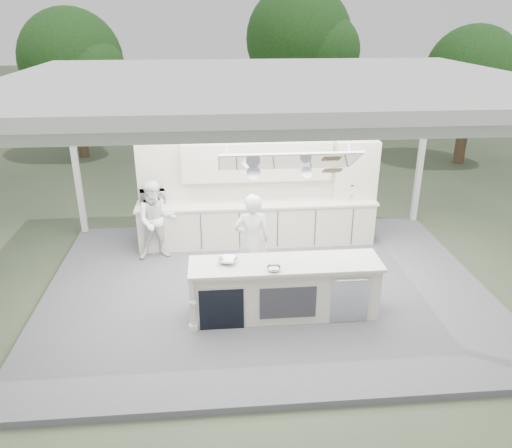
{
  "coord_description": "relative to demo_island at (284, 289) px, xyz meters",
  "views": [
    {
      "loc": [
        -0.9,
        -7.94,
        4.76
      ],
      "look_at": [
        -0.16,
        0.4,
        1.21
      ],
      "focal_mm": 35.0,
      "sensor_mm": 36.0,
      "label": 1
    }
  ],
  "objects": [
    {
      "name": "bowl_large",
      "position": [
        -0.9,
        0.09,
        0.51
      ],
      "size": [
        0.38,
        0.38,
        0.07
      ],
      "primitive_type": "imported",
      "rotation": [
        0.0,
        0.0,
        -0.29
      ],
      "color": "silver",
      "rests_on": "demo_island"
    },
    {
      "name": "back_wall_unit",
      "position": [
        0.27,
        3.03,
        0.98
      ],
      "size": [
        5.05,
        0.48,
        2.25
      ],
      "color": "silver",
      "rests_on": "stage_deck"
    },
    {
      "name": "demo_island",
      "position": [
        0.0,
        0.0,
        0.0
      ],
      "size": [
        3.1,
        0.79,
        0.95
      ],
      "color": "silver",
      "rests_on": "stage_deck"
    },
    {
      "name": "back_counter",
      "position": [
        -0.18,
        2.81,
        0.0
      ],
      "size": [
        5.08,
        0.72,
        0.95
      ],
      "color": "silver",
      "rests_on": "stage_deck"
    },
    {
      "name": "tent",
      "position": [
        -0.18,
        0.9,
        3.11
      ],
      "size": [
        8.2,
        6.2,
        3.86
      ],
      "color": "white",
      "rests_on": "ground"
    },
    {
      "name": "toaster_oven",
      "position": [
        -2.38,
        2.99,
        0.62
      ],
      "size": [
        0.57,
        0.44,
        0.28
      ],
      "primitive_type": "imported",
      "rotation": [
        0.0,
        0.0,
        0.19
      ],
      "color": "silver",
      "rests_on": "back_counter"
    },
    {
      "name": "tree_cluster",
      "position": [
        -0.34,
        10.68,
        2.69
      ],
      "size": [
        19.55,
        9.4,
        5.85
      ],
      "color": "#4D3B26",
      "rests_on": "ground"
    },
    {
      "name": "sous_chef",
      "position": [
        -2.25,
        2.3,
        0.34
      ],
      "size": [
        0.87,
        0.72,
        1.64
      ],
      "primitive_type": "imported",
      "rotation": [
        0.0,
        0.0,
        0.14
      ],
      "color": "white",
      "rests_on": "stage_deck"
    },
    {
      "name": "head_chef",
      "position": [
        -0.44,
        0.99,
        0.41
      ],
      "size": [
        0.67,
        0.46,
        1.78
      ],
      "primitive_type": "imported",
      "rotation": [
        0.0,
        0.0,
        3.19
      ],
      "color": "white",
      "rests_on": "stage_deck"
    },
    {
      "name": "ground",
      "position": [
        -0.18,
        0.91,
        -0.6
      ],
      "size": [
        90.0,
        90.0,
        0.0
      ],
      "primitive_type": "plane",
      "color": "#48543A",
      "rests_on": "ground"
    },
    {
      "name": "stage_deck",
      "position": [
        -0.18,
        0.91,
        -0.54
      ],
      "size": [
        8.0,
        6.0,
        0.12
      ],
      "primitive_type": "cube",
      "color": "#57575B",
      "rests_on": "ground"
    },
    {
      "name": "bowl_small",
      "position": [
        -0.2,
        -0.24,
        0.51
      ],
      "size": [
        0.22,
        0.22,
        0.07
      ],
      "primitive_type": "imported",
      "rotation": [
        0.0,
        0.0,
        -0.0
      ],
      "color": "silver",
      "rests_on": "demo_island"
    }
  ]
}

